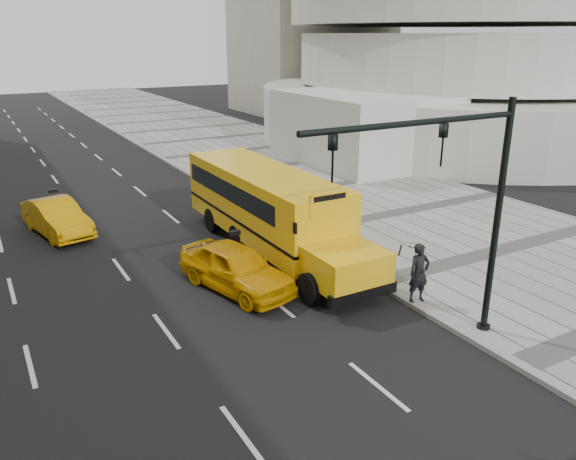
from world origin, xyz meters
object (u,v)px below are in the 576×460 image
taxi_near (236,268)px  taxi_far (57,217)px  school_bus (267,204)px  pedestrian (419,273)px  traffic_signal (461,197)px

taxi_near → taxi_far: (-4.15, 8.52, -0.04)m
taxi_near → taxi_far: 9.48m
school_bus → pedestrian: bearing=-76.0°
school_bus → taxi_far: 8.92m
taxi_near → school_bus: bearing=32.5°
taxi_far → traffic_signal: 16.65m
pedestrian → traffic_signal: (-0.96, -2.18, 3.02)m
taxi_far → pedestrian: 14.92m
taxi_near → pedestrian: size_ratio=2.39×
school_bus → taxi_near: size_ratio=2.63×
pedestrian → traffic_signal: size_ratio=0.29×
school_bus → taxi_near: (-2.63, -2.83, -1.01)m
taxi_near → traffic_signal: size_ratio=0.69×
school_bus → taxi_far: size_ratio=2.67×
traffic_signal → school_bus: bearing=94.5°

